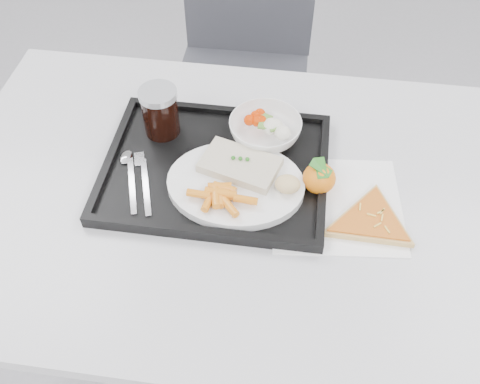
{
  "coord_description": "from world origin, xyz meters",
  "views": [
    {
      "loc": [
        0.1,
        -0.38,
        1.56
      ],
      "look_at": [
        0.01,
        0.28,
        0.77
      ],
      "focal_mm": 40.0,
      "sensor_mm": 36.0,
      "label": 1
    }
  ],
  "objects_px": {
    "dinner_plate": "(236,184)",
    "salad_bowl": "(265,130)",
    "table": "(237,211)",
    "pizza_slice": "(370,221)",
    "cola_glass": "(160,111)",
    "chair": "(244,51)",
    "tray": "(216,169)",
    "tangerine": "(319,178)"
  },
  "relations": [
    {
      "from": "pizza_slice",
      "to": "chair",
      "type": "bearing_deg",
      "value": 113.17
    },
    {
      "from": "salad_bowl",
      "to": "cola_glass",
      "type": "height_order",
      "value": "cola_glass"
    },
    {
      "from": "dinner_plate",
      "to": "pizza_slice",
      "type": "height_order",
      "value": "dinner_plate"
    },
    {
      "from": "cola_glass",
      "to": "tangerine",
      "type": "relative_size",
      "value": 1.44
    },
    {
      "from": "chair",
      "to": "tray",
      "type": "bearing_deg",
      "value": -86.95
    },
    {
      "from": "dinner_plate",
      "to": "cola_glass",
      "type": "relative_size",
      "value": 2.5
    },
    {
      "from": "chair",
      "to": "cola_glass",
      "type": "distance_m",
      "value": 0.7
    },
    {
      "from": "chair",
      "to": "salad_bowl",
      "type": "bearing_deg",
      "value": -78.42
    },
    {
      "from": "tangerine",
      "to": "pizza_slice",
      "type": "relative_size",
      "value": 0.28
    },
    {
      "from": "dinner_plate",
      "to": "cola_glass",
      "type": "distance_m",
      "value": 0.23
    },
    {
      "from": "table",
      "to": "dinner_plate",
      "type": "height_order",
      "value": "dinner_plate"
    },
    {
      "from": "tray",
      "to": "salad_bowl",
      "type": "relative_size",
      "value": 2.96
    },
    {
      "from": "chair",
      "to": "dinner_plate",
      "type": "xyz_separation_m",
      "value": [
        0.09,
        -0.77,
        0.24
      ]
    },
    {
      "from": "table",
      "to": "tray",
      "type": "relative_size",
      "value": 2.67
    },
    {
      "from": "tray",
      "to": "tangerine",
      "type": "xyz_separation_m",
      "value": [
        0.21,
        -0.02,
        0.03
      ]
    },
    {
      "from": "table",
      "to": "pizza_slice",
      "type": "xyz_separation_m",
      "value": [
        0.26,
        -0.05,
        0.08
      ]
    },
    {
      "from": "table",
      "to": "dinner_plate",
      "type": "xyz_separation_m",
      "value": [
        -0.0,
        -0.0,
        0.09
      ]
    },
    {
      "from": "chair",
      "to": "cola_glass",
      "type": "xyz_separation_m",
      "value": [
        -0.09,
        -0.63,
        0.28
      ]
    },
    {
      "from": "table",
      "to": "chair",
      "type": "height_order",
      "value": "chair"
    },
    {
      "from": "dinner_plate",
      "to": "chair",
      "type": "bearing_deg",
      "value": 96.41
    },
    {
      "from": "tangerine",
      "to": "tray",
      "type": "bearing_deg",
      "value": 174.42
    },
    {
      "from": "dinner_plate",
      "to": "salad_bowl",
      "type": "height_order",
      "value": "salad_bowl"
    },
    {
      "from": "cola_glass",
      "to": "pizza_slice",
      "type": "xyz_separation_m",
      "value": [
        0.44,
        -0.18,
        -0.06
      ]
    },
    {
      "from": "tray",
      "to": "pizza_slice",
      "type": "height_order",
      "value": "tray"
    },
    {
      "from": "dinner_plate",
      "to": "pizza_slice",
      "type": "distance_m",
      "value": 0.27
    },
    {
      "from": "dinner_plate",
      "to": "salad_bowl",
      "type": "distance_m",
      "value": 0.15
    },
    {
      "from": "pizza_slice",
      "to": "table",
      "type": "bearing_deg",
      "value": 169.66
    },
    {
      "from": "salad_bowl",
      "to": "pizza_slice",
      "type": "xyz_separation_m",
      "value": [
        0.22,
        -0.19,
        -0.03
      ]
    },
    {
      "from": "chair",
      "to": "dinner_plate",
      "type": "bearing_deg",
      "value": -83.59
    },
    {
      "from": "salad_bowl",
      "to": "tray",
      "type": "bearing_deg",
      "value": -132.47
    },
    {
      "from": "salad_bowl",
      "to": "dinner_plate",
      "type": "bearing_deg",
      "value": -105.83
    },
    {
      "from": "tray",
      "to": "pizza_slice",
      "type": "distance_m",
      "value": 0.32
    },
    {
      "from": "tray",
      "to": "salad_bowl",
      "type": "distance_m",
      "value": 0.14
    },
    {
      "from": "dinner_plate",
      "to": "salad_bowl",
      "type": "xyz_separation_m",
      "value": [
        0.04,
        0.15,
        0.01
      ]
    },
    {
      "from": "tray",
      "to": "pizza_slice",
      "type": "bearing_deg",
      "value": -16.48
    },
    {
      "from": "table",
      "to": "dinner_plate",
      "type": "distance_m",
      "value": 0.09
    },
    {
      "from": "tray",
      "to": "tangerine",
      "type": "height_order",
      "value": "tangerine"
    },
    {
      "from": "table",
      "to": "pizza_slice",
      "type": "relative_size",
      "value": 4.46
    },
    {
      "from": "chair",
      "to": "table",
      "type": "bearing_deg",
      "value": -83.37
    },
    {
      "from": "salad_bowl",
      "to": "tangerine",
      "type": "distance_m",
      "value": 0.17
    },
    {
      "from": "dinner_plate",
      "to": "tray",
      "type": "bearing_deg",
      "value": 134.77
    },
    {
      "from": "dinner_plate",
      "to": "tangerine",
      "type": "relative_size",
      "value": 3.6
    }
  ]
}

